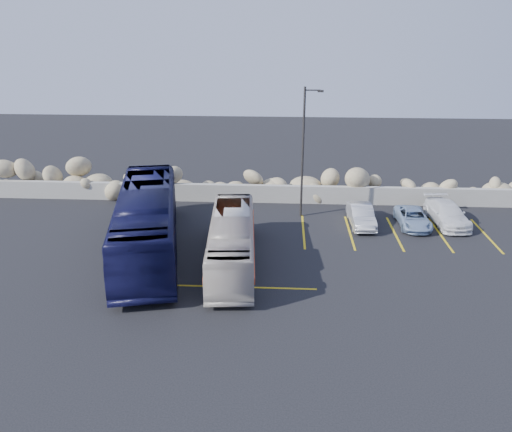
# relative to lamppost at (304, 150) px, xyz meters

# --- Properties ---
(ground) EXTENTS (90.00, 90.00, 0.00)m
(ground) POSITION_rel_lamppost_xyz_m (-2.56, -9.50, -4.30)
(ground) COLOR black
(ground) RESTS_ON ground
(seawall) EXTENTS (60.00, 0.40, 1.20)m
(seawall) POSITION_rel_lamppost_xyz_m (-2.56, 2.50, -3.70)
(seawall) COLOR gray
(seawall) RESTS_ON ground
(riprap_pile) EXTENTS (54.00, 2.80, 2.60)m
(riprap_pile) POSITION_rel_lamppost_xyz_m (-2.56, 3.70, -3.00)
(riprap_pile) COLOR tan
(riprap_pile) RESTS_ON ground
(parking_lines) EXTENTS (18.16, 9.36, 0.01)m
(parking_lines) POSITION_rel_lamppost_xyz_m (2.09, -3.93, -4.29)
(parking_lines) COLOR gold
(parking_lines) RESTS_ON ground
(lamppost) EXTENTS (1.14, 0.18, 8.00)m
(lamppost) POSITION_rel_lamppost_xyz_m (0.00, 0.00, 0.00)
(lamppost) COLOR #322F2D
(lamppost) RESTS_ON ground
(vintage_bus) EXTENTS (2.76, 9.21, 2.53)m
(vintage_bus) POSITION_rel_lamppost_xyz_m (-3.69, -6.99, -3.03)
(vintage_bus) COLOR beige
(vintage_bus) RESTS_ON ground
(tour_coach) EXTENTS (5.41, 12.65, 3.43)m
(tour_coach) POSITION_rel_lamppost_xyz_m (-8.28, -5.72, -2.58)
(tour_coach) COLOR #101037
(tour_coach) RESTS_ON ground
(car_b) EXTENTS (1.43, 3.78, 1.23)m
(car_b) POSITION_rel_lamppost_xyz_m (3.53, -1.27, -3.68)
(car_b) COLOR #ADAEB2
(car_b) RESTS_ON ground
(car_c) EXTENTS (2.15, 4.53, 1.28)m
(car_c) POSITION_rel_lamppost_xyz_m (8.75, -0.75, -3.66)
(car_c) COLOR white
(car_c) RESTS_ON ground
(car_d) EXTENTS (1.70, 3.69, 1.02)m
(car_d) POSITION_rel_lamppost_xyz_m (6.61, -1.27, -3.78)
(car_d) COLOR #859EBD
(car_d) RESTS_ON ground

